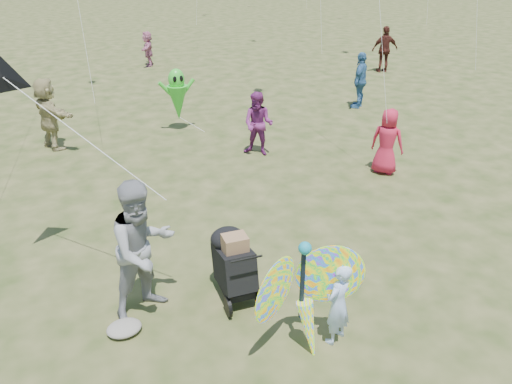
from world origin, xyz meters
TOP-DOWN VIEW (x-y plane):
  - ground at (0.00, 0.00)m, footprint 160.00×160.00m
  - child_girl at (-0.11, -0.94)m, footprint 0.52×0.44m
  - adult_man at (-2.24, 0.68)m, footprint 1.20×1.07m
  - grey_bag at (-2.67, 0.32)m, footprint 0.47×0.39m
  - crowd_a at (3.79, 3.27)m, footprint 0.83×0.87m
  - crowd_c at (6.12, 7.78)m, footprint 1.06×0.98m
  - crowd_d at (-3.06, 7.93)m, footprint 1.14×1.76m
  - crowd_e at (1.58, 5.43)m, footprint 0.97×0.96m
  - crowd_h at (9.80, 11.49)m, footprint 1.13×0.69m
  - crowd_j at (1.33, 16.42)m, footprint 0.79×1.39m
  - jogging_stroller at (-1.01, 0.48)m, footprint 0.55×1.07m
  - butterfly_kite at (-0.58, -0.89)m, footprint 1.74×0.75m
  - delta_kite_rig at (-3.56, 2.47)m, footprint 2.20×2.03m
  - alien_kite at (0.26, 7.91)m, footprint 1.12×0.69m

SIDE VIEW (x-z plane):
  - ground at x=0.00m, z-range 0.00..0.00m
  - grey_bag at x=-2.67m, z-range 0.00..0.15m
  - child_girl at x=-0.11m, z-range 0.00..1.20m
  - jogging_stroller at x=-1.01m, z-range 0.07..1.16m
  - crowd_j at x=1.33m, z-range 0.00..1.43m
  - crowd_a at x=3.79m, z-range 0.00..1.50m
  - crowd_e at x=1.58m, z-range 0.00..1.57m
  - butterfly_kite at x=-0.58m, z-range -0.09..1.71m
  - crowd_c at x=6.12m, z-range 0.00..1.74m
  - crowd_h at x=9.80m, z-range 0.00..1.80m
  - crowd_d at x=-3.06m, z-range 0.00..1.81m
  - alien_kite at x=0.26m, z-range 0.10..1.84m
  - adult_man at x=-2.24m, z-range 0.00..2.03m
  - delta_kite_rig at x=-3.56m, z-range 2.15..4.02m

